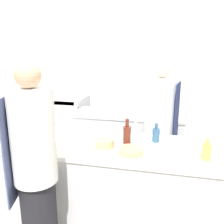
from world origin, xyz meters
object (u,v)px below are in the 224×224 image
object	(u,v)px
bowl_prep_small	(104,143)
stockpot	(166,106)
chef_at_stove	(160,130)
bottle_wine	(156,135)
chef_at_prep_near	(36,172)
bottle_sauce	(206,151)
bottle_olive_oil	(127,135)
bottle_vinegar	(35,125)
bottle_cooking_oil	(136,131)
oven_range	(65,124)
cup	(181,148)
bowl_mixing_large	(131,151)

from	to	relation	value
bowl_prep_small	stockpot	bearing A→B (deg)	68.54
chef_at_stove	bottle_wine	size ratio (longest dim) A/B	8.46
chef_at_prep_near	chef_at_stove	distance (m)	1.69
chef_at_stove	bottle_sauce	bearing A→B (deg)	34.35
bottle_olive_oil	bowl_prep_small	distance (m)	0.24
bottle_vinegar	stockpot	bearing A→B (deg)	37.60
bottle_cooking_oil	bowl_prep_small	world-z (taller)	bottle_cooking_oil
oven_range	cup	distance (m)	2.72
chef_at_stove	stockpot	world-z (taller)	chef_at_stove
bowl_prep_small	oven_range	bearing A→B (deg)	124.04
cup	bottle_wine	bearing A→B (deg)	136.61
bottle_olive_oil	bowl_prep_small	size ratio (longest dim) A/B	1.46
cup	stockpot	world-z (taller)	stockpot
bottle_olive_oil	oven_range	bearing A→B (deg)	129.58
chef_at_prep_near	bottle_wine	bearing A→B (deg)	-61.83
bowl_prep_small	stockpot	distance (m)	1.55
bowl_mixing_large	stockpot	world-z (taller)	stockpot
oven_range	bottle_sauce	xyz separation A→B (m)	(2.19, -1.91, 0.48)
bottle_cooking_oil	bowl_prep_small	distance (m)	0.45
oven_range	bottle_olive_oil	world-z (taller)	bottle_olive_oil
bottle_sauce	stockpot	xyz separation A→B (m)	(-0.38, 1.52, 0.04)
oven_range	chef_at_stove	distance (m)	2.05
stockpot	bowl_mixing_large	bearing A→B (deg)	-100.60
bottle_olive_oil	bottle_sauce	world-z (taller)	bottle_olive_oil
chef_at_prep_near	bowl_mixing_large	size ratio (longest dim) A/B	7.47
chef_at_stove	bowl_prep_small	bearing A→B (deg)	-23.54
cup	bottle_vinegar	bearing A→B (deg)	171.12
bottle_vinegar	bottle_sauce	bearing A→B (deg)	-10.95
bottle_cooking_oil	chef_at_prep_near	bearing A→B (deg)	-126.10
chef_at_stove	bottle_olive_oil	world-z (taller)	chef_at_stove
chef_at_stove	bowl_mixing_large	size ratio (longest dim) A/B	7.21
chef_at_prep_near	bowl_mixing_large	world-z (taller)	chef_at_prep_near
bowl_mixing_large	bowl_prep_small	world-z (taller)	bowl_prep_small
bottle_olive_oil	stockpot	distance (m)	1.41
chef_at_stove	bottle_cooking_oil	bearing A→B (deg)	-19.76
bottle_olive_oil	bowl_mixing_large	xyz separation A→B (m)	(0.07, -0.18, -0.09)
bottle_olive_oil	bottle_sauce	distance (m)	0.75
bottle_olive_oil	bottle_wine	bearing A→B (deg)	33.70
bottle_cooking_oil	stockpot	distance (m)	1.13
bottle_cooking_oil	stockpot	size ratio (longest dim) A/B	0.82
bottle_olive_oil	bottle_cooking_oil	xyz separation A→B (m)	(0.05, 0.28, -0.04)
bottle_vinegar	bowl_mixing_large	world-z (taller)	bottle_vinegar
stockpot	bottle_cooking_oil	bearing A→B (deg)	-105.74
stockpot	oven_range	bearing A→B (deg)	167.64
cup	stockpot	bearing A→B (deg)	96.85
bottle_wine	cup	distance (m)	0.34
chef_at_stove	bottle_vinegar	world-z (taller)	chef_at_stove
chef_at_stove	bottle_wine	world-z (taller)	chef_at_stove
bottle_olive_oil	bottle_vinegar	distance (m)	1.16
bottle_olive_oil	bowl_mixing_large	distance (m)	0.21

